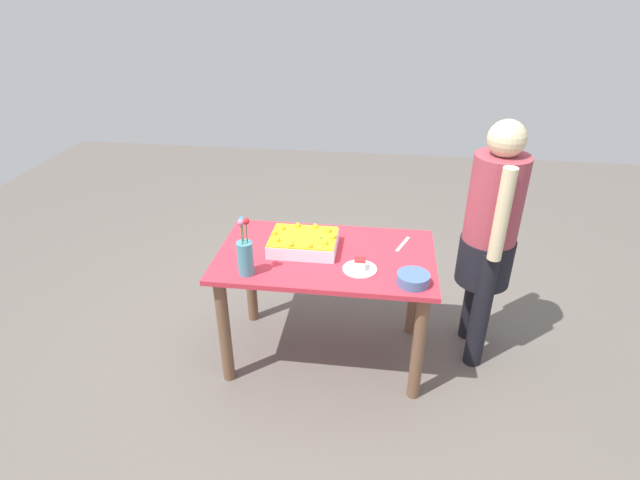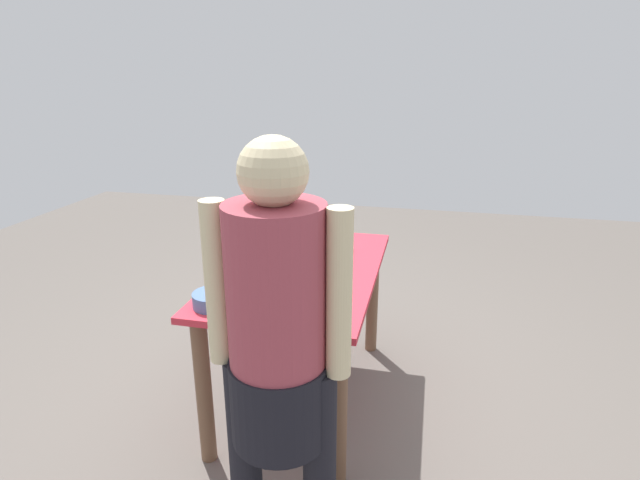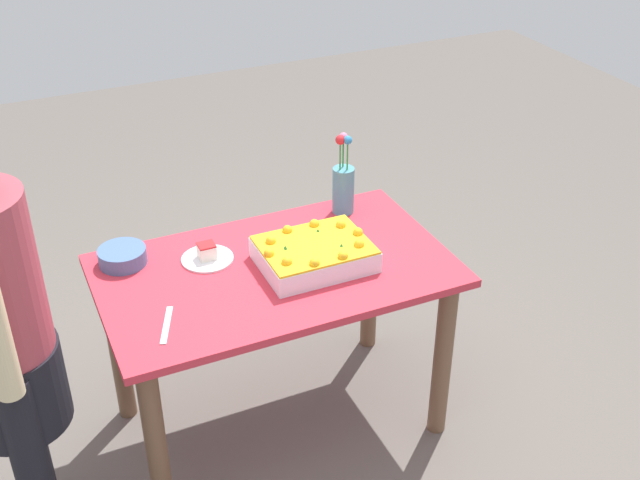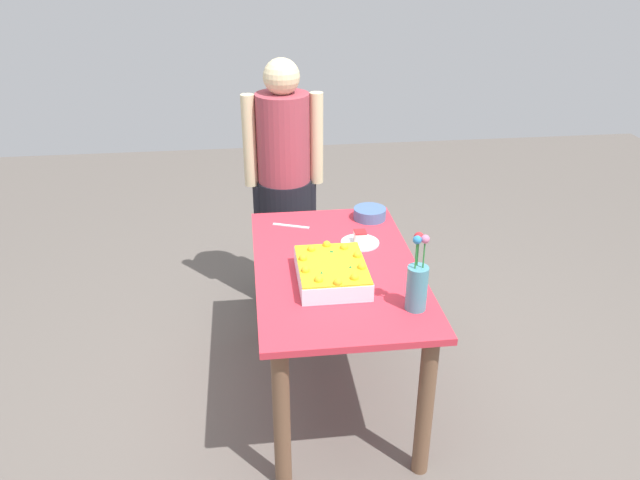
% 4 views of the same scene
% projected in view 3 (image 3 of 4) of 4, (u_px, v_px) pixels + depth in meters
% --- Properties ---
extents(ground_plane, '(8.00, 8.00, 0.00)m').
position_uv_depth(ground_plane, '(280.00, 420.00, 3.21)').
color(ground_plane, '#625A53').
extents(dining_table, '(1.24, 0.74, 0.73)m').
position_uv_depth(dining_table, '(276.00, 299.00, 2.90)').
color(dining_table, '#CF303F').
rests_on(dining_table, ground_plane).
extents(sheet_cake, '(0.38, 0.29, 0.11)m').
position_uv_depth(sheet_cake, '(314.00, 254.00, 2.82)').
color(sheet_cake, white).
rests_on(sheet_cake, dining_table).
extents(serving_plate_with_slice, '(0.19, 0.19, 0.06)m').
position_uv_depth(serving_plate_with_slice, '(207.00, 256.00, 2.86)').
color(serving_plate_with_slice, white).
rests_on(serving_plate_with_slice, dining_table).
extents(cake_knife, '(0.09, 0.19, 0.00)m').
position_uv_depth(cake_knife, '(167.00, 325.00, 2.54)').
color(cake_knife, silver).
rests_on(cake_knife, dining_table).
extents(flower_vase, '(0.09, 0.09, 0.33)m').
position_uv_depth(flower_vase, '(343.00, 185.00, 3.11)').
color(flower_vase, teal).
rests_on(flower_vase, dining_table).
extents(fruit_bowl, '(0.17, 0.17, 0.06)m').
position_uv_depth(fruit_bowl, '(122.00, 256.00, 2.83)').
color(fruit_bowl, '#4B6A9D').
rests_on(fruit_bowl, dining_table).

